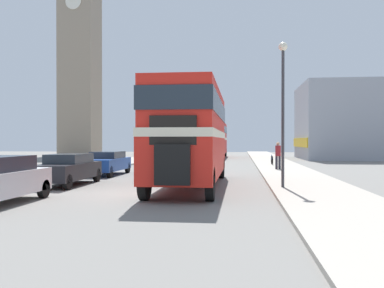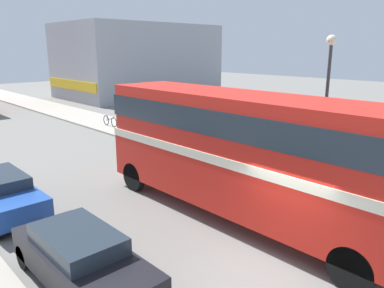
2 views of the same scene
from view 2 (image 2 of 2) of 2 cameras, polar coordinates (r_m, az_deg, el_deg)
ground_plane at (r=10.38m, az=12.32°, el=-18.10°), size 120.00×120.00×0.00m
sidewalk_right at (r=15.88m, az=26.52°, el=-7.31°), size 3.50×120.00×0.12m
double_decker_bus at (r=12.15m, az=6.99°, el=-0.18°), size 2.51×10.96×4.15m
car_parked_mid at (r=9.51m, az=-16.46°, el=-16.46°), size 1.66×4.49×1.40m
car_parked_far at (r=14.49m, az=-27.06°, el=-6.60°), size 1.68×4.56×1.36m
pedestrian_walking at (r=22.74m, az=-5.33°, el=3.20°), size 0.36×0.36×1.80m
bicycle_on_pavement at (r=27.34m, az=-12.39°, el=3.43°), size 0.05×1.76×0.78m
street_lamp at (r=14.53m, az=19.87°, el=7.37°), size 0.36×0.36×5.86m
shop_building_block at (r=45.89m, az=-8.20°, el=12.45°), size 17.23×11.06×8.19m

